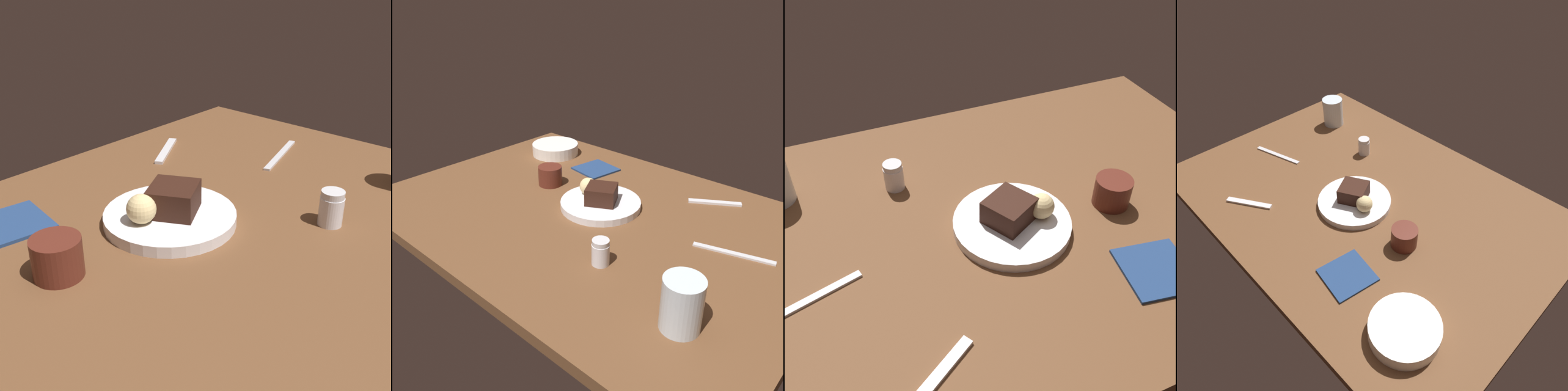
{
  "view_description": "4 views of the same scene",
  "coord_description": "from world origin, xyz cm",
  "views": [
    {
      "loc": [
        55.74,
        50.87,
        46.73
      ],
      "look_at": [
        -1.87,
        0.16,
        8.89
      ],
      "focal_mm": 47.45,
      "sensor_mm": 36.0,
      "label": 1
    },
    {
      "loc": [
        -68.83,
        78.39,
        60.18
      ],
      "look_at": [
        3.55,
        -2.55,
        6.1
      ],
      "focal_mm": 38.97,
      "sensor_mm": 36.0,
      "label": 2
    },
    {
      "loc": [
        -30.86,
        -61.48,
        66.56
      ],
      "look_at": [
        -4.21,
        1.83,
        8.05
      ],
      "focal_mm": 42.61,
      "sensor_mm": 36.0,
      "label": 3
    },
    {
      "loc": [
        65.48,
        -60.27,
        84.94
      ],
      "look_at": [
        3.76,
        0.19,
        6.39
      ],
      "focal_mm": 34.49,
      "sensor_mm": 36.0,
      "label": 4
    }
  ],
  "objects": [
    {
      "name": "dessert_plate",
      "position": [
        0.44,
        -4.04,
        4.02
      ],
      "size": [
        22.91,
        22.91,
        2.04
      ],
      "primitive_type": "cylinder",
      "color": "silver",
      "rests_on": "dining_table"
    },
    {
      "name": "folded_napkin",
      "position": [
        18.9,
        -23.81,
        3.3
      ],
      "size": [
        13.99,
        14.03,
        0.6
      ],
      "primitive_type": "cube",
      "rotation": [
        0.0,
        0.0,
        -0.16
      ],
      "color": "navy",
      "rests_on": "dining_table"
    },
    {
      "name": "butter_knife",
      "position": [
        -38.81,
        -6.77,
        3.25
      ],
      "size": [
        18.69,
        6.4,
        0.5
      ],
      "primitive_type": "cube",
      "rotation": [
        0.0,
        0.0,
        0.27
      ],
      "color": "silver",
      "rests_on": "dining_table"
    },
    {
      "name": "dining_table",
      "position": [
        0.0,
        0.0,
        1.5
      ],
      "size": [
        120.0,
        84.0,
        3.0
      ],
      "primitive_type": "cube",
      "color": "brown",
      "rests_on": "ground"
    },
    {
      "name": "dessert_spoon",
      "position": [
        -23.4,
        -27.86,
        3.35
      ],
      "size": [
        13.72,
        9.39,
        0.7
      ],
      "primitive_type": "cube",
      "rotation": [
        0.0,
        0.0,
        3.69
      ],
      "color": "silver",
      "rests_on": "dining_table"
    },
    {
      "name": "water_glass",
      "position": [
        -41.61,
        22.41,
        8.4
      ],
      "size": [
        7.88,
        7.88,
        10.8
      ],
      "primitive_type": "cylinder",
      "color": "silver",
      "rests_on": "dining_table"
    },
    {
      "name": "bread_roll",
      "position": [
        5.64,
        -5.03,
        7.54
      ],
      "size": [
        5.01,
        5.01,
        5.01
      ],
      "primitive_type": "sphere",
      "color": "#DBC184",
      "rests_on": "dessert_plate"
    },
    {
      "name": "salt_shaker",
      "position": [
        -17.72,
        16.93,
        6.1
      ],
      "size": [
        4.18,
        4.18,
        6.3
      ],
      "color": "silver",
      "rests_on": "dining_table"
    },
    {
      "name": "chocolate_cake_slice",
      "position": [
        -0.59,
        -3.67,
        7.49
      ],
      "size": [
        10.91,
        10.8,
        4.9
      ],
      "primitive_type": "cube",
      "rotation": [
        0.0,
        0.0,
        5.21
      ],
      "color": "black",
      "rests_on": "dessert_plate"
    },
    {
      "name": "side_bowl",
      "position": [
        40.24,
        -25.3,
        5.07
      ],
      "size": [
        16.95,
        16.95,
        4.14
      ],
      "primitive_type": "cylinder",
      "color": "white",
      "rests_on": "dining_table"
    },
    {
      "name": "coffee_cup",
      "position": [
        22.0,
        -5.29,
        6.06
      ],
      "size": [
        7.48,
        7.48,
        6.11
      ],
      "primitive_type": "cylinder",
      "color": "#562319",
      "rests_on": "dining_table"
    }
  ]
}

